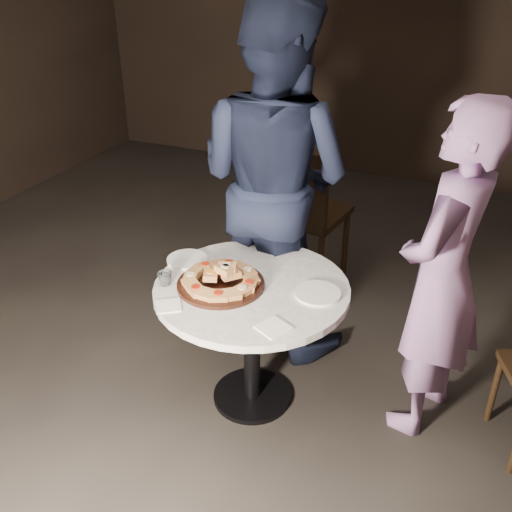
# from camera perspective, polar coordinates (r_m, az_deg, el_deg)

# --- Properties ---
(floor) EXTENTS (7.00, 7.00, 0.00)m
(floor) POSITION_cam_1_polar(r_m,az_deg,el_deg) (3.03, -2.84, -14.07)
(floor) COLOR black
(floor) RESTS_ON ground
(table) EXTENTS (0.97, 0.97, 0.68)m
(table) POSITION_cam_1_polar(r_m,az_deg,el_deg) (2.69, -0.42, -5.25)
(table) COLOR black
(table) RESTS_ON ground
(serving_board) EXTENTS (0.49, 0.49, 0.02)m
(serving_board) POSITION_cam_1_polar(r_m,az_deg,el_deg) (2.62, -3.54, -2.82)
(serving_board) COLOR black
(serving_board) RESTS_ON table
(focaccia_pile) EXTENTS (0.36, 0.36, 0.10)m
(focaccia_pile) POSITION_cam_1_polar(r_m,az_deg,el_deg) (2.61, -3.50, -2.15)
(focaccia_pile) COLOR #B47B45
(focaccia_pile) RESTS_ON serving_board
(plate_left) EXTENTS (0.24, 0.24, 0.01)m
(plate_left) POSITION_cam_1_polar(r_m,az_deg,el_deg) (2.85, -6.89, -0.33)
(plate_left) COLOR white
(plate_left) RESTS_ON table
(plate_right) EXTENTS (0.26, 0.26, 0.01)m
(plate_right) POSITION_cam_1_polar(r_m,az_deg,el_deg) (2.57, 6.17, -3.72)
(plate_right) COLOR white
(plate_right) RESTS_ON table
(water_glass) EXTENTS (0.09, 0.09, 0.06)m
(water_glass) POSITION_cam_1_polar(r_m,az_deg,el_deg) (2.65, -9.10, -2.26)
(water_glass) COLOR silver
(water_glass) RESTS_ON table
(napkin_near) EXTENTS (0.15, 0.15, 0.01)m
(napkin_near) POSITION_cam_1_polar(r_m,az_deg,el_deg) (2.51, -8.75, -4.94)
(napkin_near) COLOR white
(napkin_near) RESTS_ON table
(napkin_far) EXTENTS (0.16, 0.16, 0.01)m
(napkin_far) POSITION_cam_1_polar(r_m,az_deg,el_deg) (2.35, 1.76, -7.18)
(napkin_far) COLOR white
(napkin_far) RESTS_ON table
(chair_far) EXTENTS (0.53, 0.55, 1.00)m
(chair_far) POSITION_cam_1_polar(r_m,az_deg,el_deg) (3.67, 4.55, 4.83)
(chair_far) COLOR black
(chair_far) RESTS_ON ground
(diner_navy) EXTENTS (1.06, 0.91, 1.90)m
(diner_navy) POSITION_cam_1_polar(r_m,az_deg,el_deg) (3.06, 1.76, 7.52)
(diner_navy) COLOR black
(diner_navy) RESTS_ON ground
(diner_teal) EXTENTS (0.51, 0.65, 1.58)m
(diner_teal) POSITION_cam_1_polar(r_m,az_deg,el_deg) (2.60, 18.14, -2.05)
(diner_teal) COLOR #86669F
(diner_teal) RESTS_ON ground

